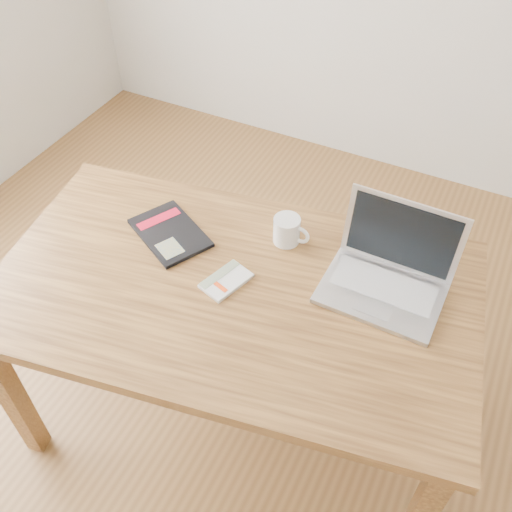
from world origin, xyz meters
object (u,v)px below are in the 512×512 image
at_px(black_guidebook, 170,233).
at_px(laptop, 388,272).
at_px(desk, 234,304).
at_px(white_guidebook, 226,281).
at_px(coffee_mug, 288,230).

distance_m(black_guidebook, laptop, 0.73).
relative_size(desk, black_guidebook, 4.95).
relative_size(white_guidebook, laptop, 0.48).
bearing_deg(black_guidebook, laptop, -53.39).
distance_m(desk, black_guidebook, 0.33).
distance_m(black_guidebook, coffee_mug, 0.40).
bearing_deg(white_guidebook, black_guidebook, 176.73).
bearing_deg(laptop, black_guidebook, -170.48).
relative_size(black_guidebook, coffee_mug, 2.56).
relative_size(desk, coffee_mug, 12.67).
distance_m(white_guidebook, black_guidebook, 0.29).
xyz_separation_m(laptop, coffee_mug, (-0.35, 0.04, -0.00)).
relative_size(black_guidebook, laptop, 0.90).
bearing_deg(white_guidebook, coffee_mug, 87.58).
height_order(desk, white_guidebook, white_guidebook).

